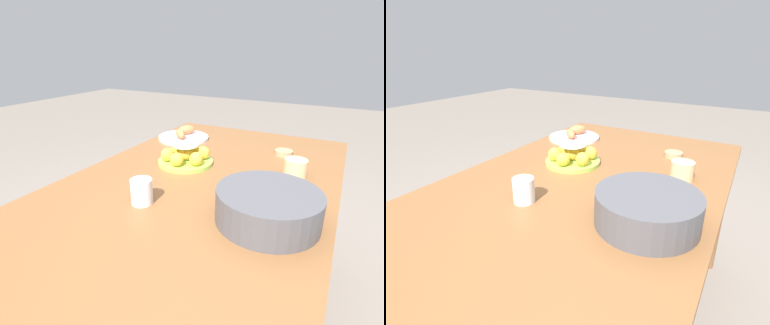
% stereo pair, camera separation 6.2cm
% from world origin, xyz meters
% --- Properties ---
extents(dining_table, '(1.55, 0.95, 0.74)m').
position_xyz_m(dining_table, '(0.00, 0.00, 0.65)').
color(dining_table, brown).
rests_on(dining_table, ground_plane).
extents(cake_plate, '(0.23, 0.23, 0.09)m').
position_xyz_m(cake_plate, '(-0.14, -0.13, 0.77)').
color(cake_plate, '#99CC4C').
rests_on(cake_plate, dining_table).
extents(serving_bowl, '(0.30, 0.30, 0.10)m').
position_xyz_m(serving_bowl, '(0.15, 0.29, 0.79)').
color(serving_bowl, '#4C4C51').
rests_on(serving_bowl, dining_table).
extents(sauce_bowl, '(0.08, 0.08, 0.02)m').
position_xyz_m(sauce_bowl, '(-0.44, 0.22, 0.75)').
color(sauce_bowl, tan).
rests_on(sauce_bowl, dining_table).
extents(seafood_platter, '(0.27, 0.27, 0.06)m').
position_xyz_m(seafood_platter, '(-0.45, -0.32, 0.75)').
color(seafood_platter, silver).
rests_on(seafood_platter, dining_table).
extents(cup_near, '(0.07, 0.07, 0.08)m').
position_xyz_m(cup_near, '(0.23, -0.09, 0.78)').
color(cup_near, white).
rests_on(cup_near, dining_table).
extents(cup_far, '(0.09, 0.09, 0.07)m').
position_xyz_m(cup_far, '(-0.21, 0.30, 0.77)').
color(cup_far, '#DBB27F').
rests_on(cup_far, dining_table).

